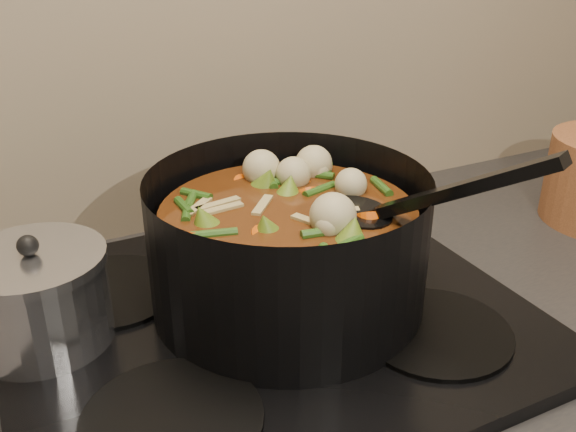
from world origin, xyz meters
name	(u,v)px	position (x,y,z in m)	size (l,w,h in m)	color
stovetop	(265,318)	(0.00, 1.93, 0.92)	(0.62, 0.54, 0.03)	black
stockpot	(289,246)	(0.04, 1.94, 1.01)	(0.40, 0.45, 0.25)	black
saucepan	(38,297)	(-0.25, 2.00, 0.99)	(0.16, 0.16, 0.13)	silver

